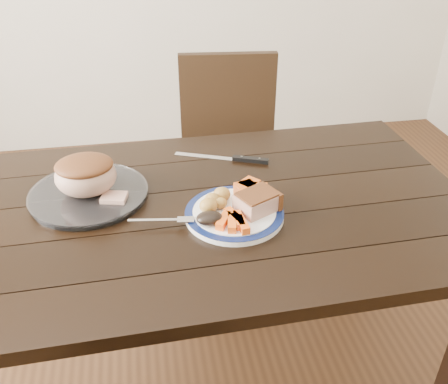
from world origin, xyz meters
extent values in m
plane|color=#472B16|center=(0.00, 0.00, 0.00)|extent=(4.00, 4.00, 0.00)
cube|color=black|center=(0.00, 0.00, 0.73)|extent=(1.62, 0.94, 0.04)
cube|color=black|center=(0.71, 0.39, 0.35)|extent=(0.07, 0.07, 0.71)
cube|color=black|center=(0.23, 0.65, 0.45)|extent=(0.46, 0.46, 0.04)
cube|color=black|center=(0.25, 0.85, 0.70)|extent=(0.42, 0.08, 0.46)
cube|color=black|center=(0.43, 0.81, 0.21)|extent=(0.04, 0.04, 0.43)
cube|color=black|center=(0.39, 0.45, 0.21)|extent=(0.04, 0.04, 0.43)
cube|color=black|center=(0.07, 0.85, 0.21)|extent=(0.04, 0.04, 0.43)
cube|color=black|center=(0.03, 0.49, 0.21)|extent=(0.04, 0.04, 0.43)
cylinder|color=white|center=(0.10, -0.07, 0.76)|extent=(0.27, 0.27, 0.02)
torus|color=#0D1945|center=(0.10, -0.07, 0.77)|extent=(0.27, 0.27, 0.02)
cylinder|color=white|center=(-0.30, 0.10, 0.76)|extent=(0.34, 0.34, 0.02)
cube|color=tan|center=(0.16, -0.08, 0.79)|extent=(0.13, 0.12, 0.05)
ellipsoid|color=gold|center=(0.03, -0.07, 0.79)|extent=(0.05, 0.05, 0.04)
ellipsoid|color=gold|center=(0.04, -0.04, 0.79)|extent=(0.04, 0.04, 0.04)
ellipsoid|color=gold|center=(0.07, -0.02, 0.79)|extent=(0.05, 0.04, 0.04)
ellipsoid|color=gold|center=(0.06, -0.05, 0.79)|extent=(0.04, 0.03, 0.03)
cube|color=#F55D14|center=(0.10, -0.15, 0.78)|extent=(0.03, 0.07, 0.02)
cube|color=#F55D14|center=(0.10, -0.13, 0.78)|extent=(0.02, 0.07, 0.02)
cube|color=#F55D14|center=(0.09, -0.11, 0.78)|extent=(0.05, 0.07, 0.02)
cube|color=#F55D14|center=(0.08, -0.14, 0.78)|extent=(0.03, 0.07, 0.02)
cube|color=#F55D14|center=(0.06, -0.13, 0.78)|extent=(0.05, 0.07, 0.02)
cube|color=orange|center=(0.15, 0.00, 0.79)|extent=(0.07, 0.06, 0.04)
cube|color=orange|center=(0.18, -0.02, 0.79)|extent=(0.07, 0.06, 0.04)
cube|color=orange|center=(0.16, 0.01, 0.79)|extent=(0.07, 0.07, 0.04)
ellipsoid|color=black|center=(0.02, -0.12, 0.79)|extent=(0.07, 0.05, 0.03)
cube|color=silver|center=(-0.12, -0.08, 0.77)|extent=(0.14, 0.03, 0.00)
cube|color=silver|center=(-0.04, -0.09, 0.77)|extent=(0.05, 0.03, 0.00)
ellipsoid|color=tan|center=(-0.30, 0.10, 0.82)|extent=(0.18, 0.15, 0.11)
cube|color=tan|center=(-0.23, 0.04, 0.78)|extent=(0.08, 0.07, 0.02)
cube|color=silver|center=(0.07, 0.29, 0.75)|extent=(0.19, 0.10, 0.00)
cube|color=black|center=(0.21, 0.23, 0.76)|extent=(0.12, 0.06, 0.01)
camera|label=1|loc=(-0.13, -1.19, 1.54)|focal=40.00mm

